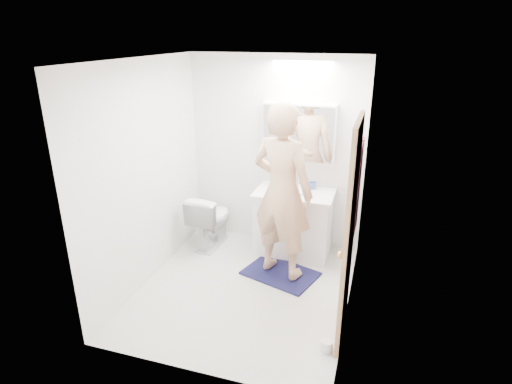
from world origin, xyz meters
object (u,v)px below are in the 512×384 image
at_px(person, 282,192).
at_px(toilet_paper_roll, 327,345).
at_px(toilet, 211,219).
at_px(soap_bottle_b, 287,180).
at_px(medicine_cabinet, 299,133).
at_px(soap_bottle_a, 273,178).
at_px(toothbrush_cup, 313,186).
at_px(vanity_cabinet, 293,224).

bearing_deg(person, toilet_paper_roll, 140.30).
relative_size(toilet, soap_bottle_b, 4.66).
bearing_deg(medicine_cabinet, toilet, -162.78).
distance_m(toilet, person, 1.32).
xyz_separation_m(soap_bottle_a, toothbrush_cup, (0.50, 0.01, -0.06)).
xyz_separation_m(medicine_cabinet, soap_bottle_b, (-0.12, -0.03, -0.60)).
xyz_separation_m(toilet, soap_bottle_a, (0.76, 0.27, 0.56)).
bearing_deg(soap_bottle_b, toothbrush_cup, -3.53).
bearing_deg(toothbrush_cup, soap_bottle_a, -178.85).
relative_size(toilet, soap_bottle_a, 3.54).
distance_m(vanity_cabinet, soap_bottle_b, 0.55).
bearing_deg(person, toilet, -5.35).
bearing_deg(person, soap_bottle_a, -50.01).
bearing_deg(vanity_cabinet, toothbrush_cup, 39.86).
bearing_deg(soap_bottle_b, person, -81.17).
xyz_separation_m(vanity_cabinet, soap_bottle_b, (-0.13, 0.18, 0.51)).
bearing_deg(toilet_paper_roll, toothbrush_cup, 104.93).
bearing_deg(toothbrush_cup, toilet, -167.64).
bearing_deg(soap_bottle_a, medicine_cabinet, 11.58).
xyz_separation_m(medicine_cabinet, toilet, (-1.05, -0.33, -1.14)).
height_order(vanity_cabinet, toilet, vanity_cabinet).
height_order(medicine_cabinet, soap_bottle_a, medicine_cabinet).
bearing_deg(medicine_cabinet, toilet_paper_roll, -69.65).
bearing_deg(soap_bottle_a, soap_bottle_b, 9.71).
distance_m(toothbrush_cup, toilet_paper_roll, 2.04).
xyz_separation_m(person, toilet_paper_roll, (0.69, -1.08, -0.97)).
relative_size(medicine_cabinet, toilet, 1.22).
bearing_deg(person, toothbrush_cup, -88.34).
distance_m(person, toilet_paper_roll, 1.61).
distance_m(toilet, toothbrush_cup, 1.38).
xyz_separation_m(medicine_cabinet, toilet_paper_roll, (0.69, -1.85, -1.45)).
relative_size(person, toothbrush_cup, 20.59).
bearing_deg(toilet_paper_roll, soap_bottle_b, 113.81).
bearing_deg(medicine_cabinet, soap_bottle_a, -168.42).
bearing_deg(toilet_paper_roll, medicine_cabinet, 110.35).
relative_size(soap_bottle_b, toilet_paper_roll, 1.41).
distance_m(medicine_cabinet, soap_bottle_b, 0.61).
bearing_deg(vanity_cabinet, toilet, -173.83).
distance_m(soap_bottle_a, toothbrush_cup, 0.50).
relative_size(vanity_cabinet, medicine_cabinet, 1.02).
xyz_separation_m(toilet, person, (1.05, -0.45, 0.66)).
bearing_deg(toilet, soap_bottle_b, -158.20).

